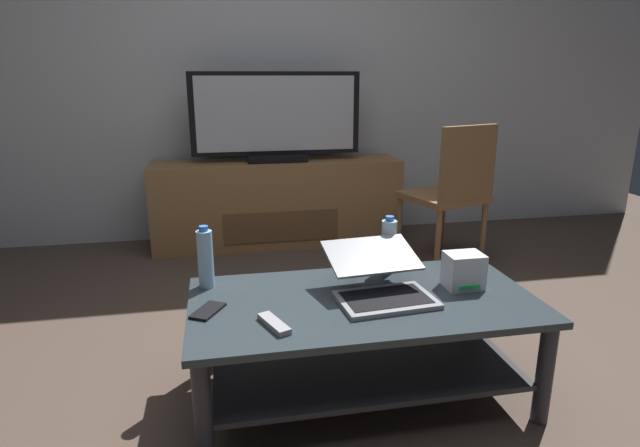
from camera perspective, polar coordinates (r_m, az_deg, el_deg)
ground_plane at (r=2.18m, az=1.19°, el=-17.66°), size 7.68×7.68×0.00m
back_wall at (r=4.02m, az=-5.84°, el=18.69°), size 6.40×0.12×2.80m
coffee_table at (r=2.01m, az=4.68°, el=-11.37°), size 1.27×0.65×0.41m
media_cabinet at (r=3.81m, az=-4.64°, el=2.28°), size 1.77×0.41×0.61m
television at (r=3.69m, az=-4.82°, el=11.29°), size 1.17×0.20×0.61m
dining_chair at (r=3.36m, az=14.24°, el=3.68°), size 0.56×0.56×0.92m
laptop at (r=1.96m, az=6.55°, el=-6.28°), size 0.38×0.41×0.17m
router_box at (r=2.09m, az=15.41°, el=-4.98°), size 0.14×0.12×0.14m
water_bottle_near at (r=2.05m, az=-12.41°, el=-3.74°), size 0.06×0.06×0.25m
water_bottle_far at (r=2.19m, az=7.51°, el=-2.38°), size 0.06×0.06×0.24m
cell_phone at (r=1.88m, az=-12.14°, el=-9.30°), size 0.13×0.16×0.01m
tv_remote at (r=1.74m, az=-5.04°, el=-10.86°), size 0.10×0.17×0.02m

